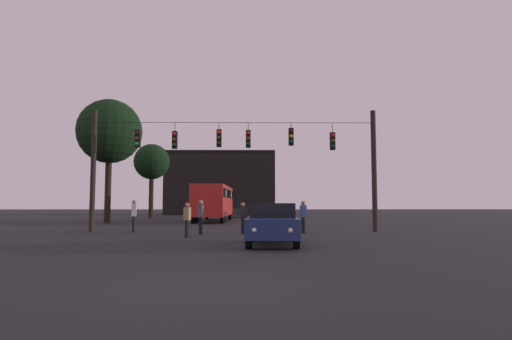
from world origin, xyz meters
TOP-DOWN VIEW (x-y plane):
  - ground_plane at (0.00, 24.50)m, footprint 168.00×168.00m
  - overhead_signal_span at (-0.00, 15.33)m, footprint 15.58×0.44m
  - city_bus at (-2.32, 29.23)m, footprint 2.74×11.05m
  - car_near_right at (1.74, 8.01)m, footprint 2.03×4.41m
  - car_far_left at (-0.63, 39.28)m, footprint 2.21×4.46m
  - pedestrian_crossing_left at (-1.56, 13.38)m, footprint 0.27×0.38m
  - pedestrian_crossing_center at (0.51, 13.63)m, footprint 0.32×0.41m
  - pedestrian_crossing_right at (3.58, 13.87)m, footprint 0.31×0.40m
  - pedestrian_near_bus at (-5.28, 14.93)m, footprint 0.31×0.40m
  - pedestrian_trailing at (-1.91, 11.31)m, footprint 0.29×0.39m
  - corner_building at (-3.42, 53.65)m, footprint 15.05×8.80m
  - tree_left_silhouette at (-9.46, 36.41)m, footprint 3.69×3.69m
  - tree_behind_building at (-10.26, 25.53)m, footprint 5.04×5.04m

SIDE VIEW (x-z plane):
  - ground_plane at x=0.00m, z-range 0.00..0.00m
  - car_near_right at x=1.74m, z-range 0.04..1.56m
  - car_far_left at x=-0.63m, z-range 0.04..1.56m
  - pedestrian_trailing at x=-1.91m, z-range 0.09..1.64m
  - pedestrian_crossing_center at x=0.51m, z-range 0.09..1.66m
  - pedestrian_crossing_right at x=3.58m, z-range 0.11..1.76m
  - pedestrian_crossing_left at x=-1.56m, z-range 0.11..1.79m
  - pedestrian_near_bus at x=-5.28m, z-range 0.11..1.81m
  - city_bus at x=-2.32m, z-range 0.37..3.37m
  - overhead_signal_span at x=0.00m, z-range 0.66..7.29m
  - corner_building at x=-3.42m, z-range 0.00..8.75m
  - tree_left_silhouette at x=-9.46m, z-range 1.95..9.67m
  - tree_behind_building at x=-10.26m, z-range 2.30..12.02m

